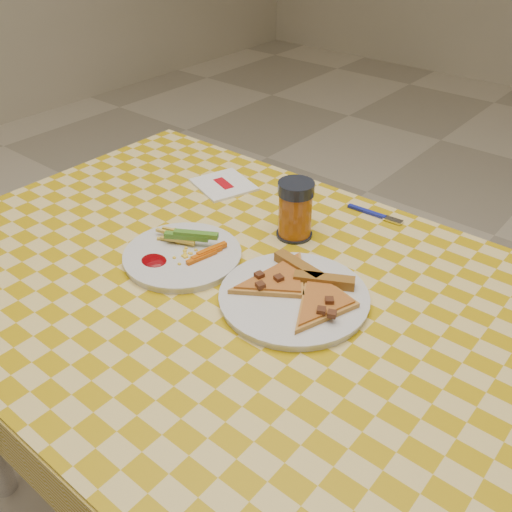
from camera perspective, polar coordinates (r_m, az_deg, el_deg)
The scene contains 8 objects.
table at distance 1.10m, azimuth -2.24°, elevation -5.73°, with size 1.28×0.88×0.76m.
plate_left at distance 1.12m, azimuth -7.36°, elevation -0.05°, with size 0.23×0.23×0.01m, color silver.
plate_right at distance 1.00m, azimuth 3.80°, elevation -4.24°, with size 0.26×0.26×0.01m, color silver.
fries_veggies at distance 1.12m, azimuth -7.21°, elevation 1.12°, with size 0.16×0.15×0.04m.
pizza_slices at distance 1.00m, azimuth 4.46°, elevation -3.21°, with size 0.28×0.25×0.02m.
drink_glass at distance 1.16m, azimuth 3.94°, elevation 4.59°, with size 0.08×0.08×0.12m.
napkin at distance 1.38m, azimuth -3.27°, elevation 7.14°, with size 0.16×0.16×0.01m.
fork at distance 1.28m, azimuth 11.85°, elevation 4.12°, with size 0.13×0.02×0.01m.
Camera 1 is at (0.57, -0.62, 1.38)m, focal length 40.00 mm.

